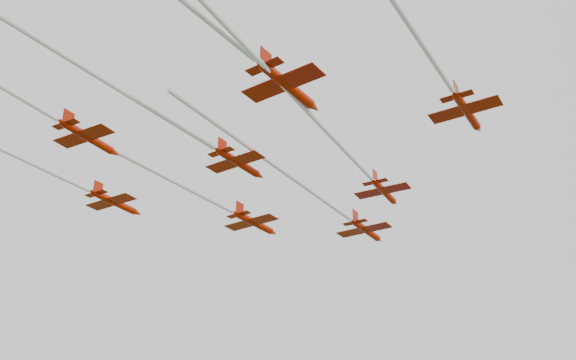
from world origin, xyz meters
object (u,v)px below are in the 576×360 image
(jet_row2_right, at_px, (345,151))
(jet_row3_right, at_px, (434,62))
(jet_row2_left, at_px, (221,206))
(jet_lead, at_px, (329,204))
(jet_row4_left, at_px, (23,99))
(jet_row4_right, at_px, (237,44))
(jet_row3_left, at_px, (17,156))
(jet_row3_mid, at_px, (134,99))

(jet_row2_right, height_order, jet_row3_right, jet_row3_right)
(jet_row2_left, height_order, jet_row3_right, jet_row2_left)
(jet_lead, height_order, jet_row4_left, jet_lead)
(jet_lead, height_order, jet_row4_right, jet_lead)
(jet_row3_left, distance_m, jet_row3_mid, 25.89)
(jet_row3_right, xyz_separation_m, jet_row4_right, (-18.18, -8.82, -0.43))
(jet_row3_mid, bearing_deg, jet_row2_left, 112.16)
(jet_row3_left, height_order, jet_row4_left, jet_row3_left)
(jet_row2_right, xyz_separation_m, jet_row3_mid, (-20.20, -17.79, 0.29))
(jet_row4_left, height_order, jet_row4_right, jet_row4_right)
(jet_lead, bearing_deg, jet_row2_right, -54.99)
(jet_row2_right, bearing_deg, jet_row2_left, 160.19)
(jet_row3_left, bearing_deg, jet_lead, 49.31)
(jet_row2_right, bearing_deg, jet_row4_left, -133.79)
(jet_row2_left, height_order, jet_row4_right, jet_row2_left)
(jet_row3_mid, xyz_separation_m, jet_row3_right, (32.48, 2.82, 0.36))
(jet_row4_left, bearing_deg, jet_row3_left, 143.41)
(jet_row2_left, height_order, jet_row3_left, jet_row3_left)
(jet_row4_left, distance_m, jet_row4_right, 26.03)
(jet_row3_right, height_order, jet_row4_right, jet_row3_right)
(jet_row3_left, bearing_deg, jet_row4_right, -7.96)
(jet_row4_left, relative_size, jet_row4_right, 1.04)
(jet_lead, height_order, jet_row2_right, jet_lead)
(jet_row2_right, relative_size, jet_row3_mid, 0.84)
(jet_row2_left, relative_size, jet_row4_left, 0.97)
(jet_row3_left, bearing_deg, jet_row4_left, -34.41)
(jet_row2_right, bearing_deg, jet_lead, 121.21)
(jet_row4_left, xyz_separation_m, jet_row4_right, (25.92, -2.33, 0.20))
(jet_row3_left, relative_size, jet_row4_right, 1.54)
(jet_row3_left, xyz_separation_m, jet_row3_mid, (23.55, -10.63, -1.69))
(jet_row2_left, relative_size, jet_row3_right, 0.90)
(jet_lead, relative_size, jet_row4_left, 1.24)
(jet_row3_left, relative_size, jet_row4_left, 1.48)
(jet_row2_right, distance_m, jet_row3_mid, 26.92)
(jet_row2_left, bearing_deg, jet_row4_right, -48.12)
(jet_lead, relative_size, jet_row2_left, 1.28)
(jet_lead, height_order, jet_row3_left, jet_row3_left)
(jet_row3_right, distance_m, jet_row4_left, 44.59)
(jet_row2_right, height_order, jet_row4_left, jet_row4_left)
(jet_lead, bearing_deg, jet_row3_left, -130.44)
(jet_row2_left, height_order, jet_row3_mid, jet_row2_left)
(jet_row4_right, bearing_deg, jet_row4_left, -166.30)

